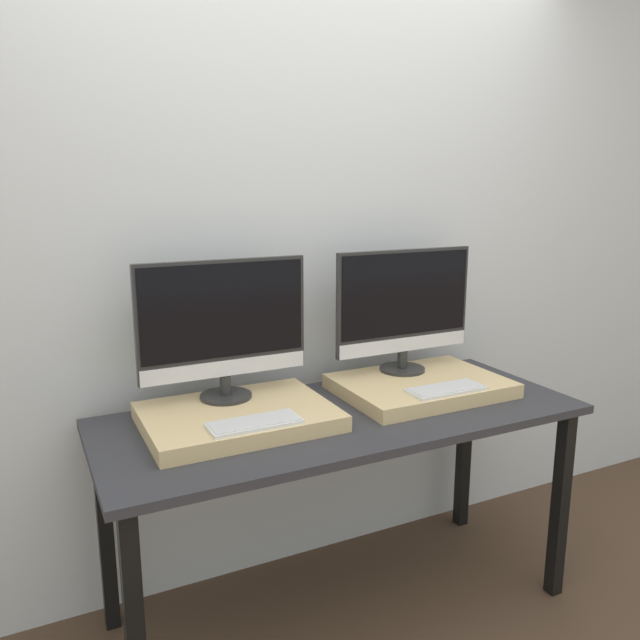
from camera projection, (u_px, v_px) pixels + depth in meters
The scene contains 8 objects.
wall_back at pixel (294, 257), 2.47m from camera, with size 8.00×0.04×2.60m.
workbench at pixel (343, 434), 2.23m from camera, with size 1.72×0.69×0.79m.
wooden_riser_left at pixel (238, 417), 2.10m from camera, with size 0.62×0.46×0.05m.
monitor_left at pixel (224, 324), 2.14m from camera, with size 0.60×0.18×0.49m.
keyboard_left at pixel (254, 423), 1.95m from camera, with size 0.29×0.12×0.01m.
wooden_riser_right at pixel (420, 386), 2.42m from camera, with size 0.62×0.46×0.05m.
monitor_right at pixel (404, 306), 2.47m from camera, with size 0.60×0.18×0.49m.
keyboard_right at pixel (446, 389), 2.27m from camera, with size 0.29×0.12×0.01m.
Camera 1 is at (-1.00, -1.49, 1.59)m, focal length 35.00 mm.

